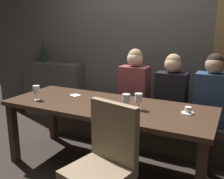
{
  "coord_description": "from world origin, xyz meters",
  "views": [
    {
      "loc": [
        1.21,
        -2.28,
        1.55
      ],
      "look_at": [
        -0.06,
        0.24,
        0.84
      ],
      "focal_mm": 41.06,
      "sensor_mm": 36.0,
      "label": 1
    }
  ],
  "objects_px": {
    "diner_redhead": "(134,83)",
    "espresso_cup": "(188,111)",
    "diner_bearded": "(172,88)",
    "wine_glass_center_back": "(126,99)",
    "wine_glass_near_left": "(36,90)",
    "diner_far_end": "(212,92)",
    "chair_near_side": "(105,158)",
    "banquette_bench": "(131,127)",
    "wine_glass_far_right": "(138,98)",
    "dining_table": "(107,112)",
    "wine_bottle_dark_red": "(43,55)"
  },
  "relations": [
    {
      "from": "diner_redhead",
      "to": "espresso_cup",
      "type": "xyz_separation_m",
      "value": [
        0.79,
        -0.61,
        -0.07
      ]
    },
    {
      "from": "diner_bearded",
      "to": "wine_glass_center_back",
      "type": "xyz_separation_m",
      "value": [
        -0.25,
        -0.79,
        0.04
      ]
    },
    {
      "from": "wine_glass_center_back",
      "to": "wine_glass_near_left",
      "type": "relative_size",
      "value": 1.0
    },
    {
      "from": "wine_glass_near_left",
      "to": "espresso_cup",
      "type": "bearing_deg",
      "value": 10.47
    },
    {
      "from": "diner_bearded",
      "to": "diner_far_end",
      "type": "distance_m",
      "value": 0.46
    },
    {
      "from": "chair_near_side",
      "to": "banquette_bench",
      "type": "bearing_deg",
      "value": 104.23
    },
    {
      "from": "wine_glass_center_back",
      "to": "wine_glass_far_right",
      "type": "relative_size",
      "value": 1.0
    },
    {
      "from": "dining_table",
      "to": "diner_redhead",
      "type": "xyz_separation_m",
      "value": [
        0.03,
        0.7,
        0.18
      ]
    },
    {
      "from": "diner_bearded",
      "to": "wine_bottle_dark_red",
      "type": "relative_size",
      "value": 2.39
    },
    {
      "from": "diner_bearded",
      "to": "wine_glass_far_right",
      "type": "xyz_separation_m",
      "value": [
        -0.15,
        -0.71,
        0.03
      ]
    },
    {
      "from": "chair_near_side",
      "to": "diner_far_end",
      "type": "distance_m",
      "value": 1.56
    },
    {
      "from": "dining_table",
      "to": "diner_redhead",
      "type": "relative_size",
      "value": 2.69
    },
    {
      "from": "wine_glass_far_right",
      "to": "banquette_bench",
      "type": "bearing_deg",
      "value": 116.77
    },
    {
      "from": "dining_table",
      "to": "wine_bottle_dark_red",
      "type": "distance_m",
      "value": 2.09
    },
    {
      "from": "chair_near_side",
      "to": "wine_glass_center_back",
      "type": "bearing_deg",
      "value": 98.98
    },
    {
      "from": "banquette_bench",
      "to": "wine_bottle_dark_red",
      "type": "height_order",
      "value": "wine_bottle_dark_red"
    },
    {
      "from": "wine_glass_far_right",
      "to": "espresso_cup",
      "type": "relative_size",
      "value": 1.37
    },
    {
      "from": "diner_bearded",
      "to": "diner_far_end",
      "type": "height_order",
      "value": "diner_far_end"
    },
    {
      "from": "diner_far_end",
      "to": "wine_glass_far_right",
      "type": "bearing_deg",
      "value": -131.18
    },
    {
      "from": "diner_redhead",
      "to": "diner_far_end",
      "type": "bearing_deg",
      "value": -1.27
    },
    {
      "from": "banquette_bench",
      "to": "wine_glass_far_right",
      "type": "xyz_separation_m",
      "value": [
        0.36,
        -0.71,
        0.62
      ]
    },
    {
      "from": "diner_bearded",
      "to": "espresso_cup",
      "type": "bearing_deg",
      "value": -63.13
    },
    {
      "from": "diner_far_end",
      "to": "wine_glass_far_right",
      "type": "height_order",
      "value": "diner_far_end"
    },
    {
      "from": "dining_table",
      "to": "wine_bottle_dark_red",
      "type": "height_order",
      "value": "wine_bottle_dark_red"
    },
    {
      "from": "wine_glass_near_left",
      "to": "espresso_cup",
      "type": "distance_m",
      "value": 1.62
    },
    {
      "from": "wine_glass_center_back",
      "to": "wine_bottle_dark_red",
      "type": "bearing_deg",
      "value": 150.53
    },
    {
      "from": "diner_far_end",
      "to": "chair_near_side",
      "type": "bearing_deg",
      "value": -113.35
    },
    {
      "from": "banquette_bench",
      "to": "diner_bearded",
      "type": "height_order",
      "value": "diner_bearded"
    },
    {
      "from": "diner_redhead",
      "to": "espresso_cup",
      "type": "distance_m",
      "value": 1.0
    },
    {
      "from": "diner_far_end",
      "to": "wine_glass_center_back",
      "type": "distance_m",
      "value": 1.05
    },
    {
      "from": "diner_far_end",
      "to": "espresso_cup",
      "type": "distance_m",
      "value": 0.61
    },
    {
      "from": "diner_far_end",
      "to": "wine_bottle_dark_red",
      "type": "distance_m",
      "value": 2.76
    },
    {
      "from": "diner_redhead",
      "to": "wine_glass_near_left",
      "type": "bearing_deg",
      "value": -131.51
    },
    {
      "from": "wine_glass_center_back",
      "to": "diner_bearded",
      "type": "bearing_deg",
      "value": 72.25
    },
    {
      "from": "banquette_bench",
      "to": "wine_bottle_dark_red",
      "type": "relative_size",
      "value": 7.67
    },
    {
      "from": "diner_redhead",
      "to": "wine_glass_far_right",
      "type": "height_order",
      "value": "diner_redhead"
    },
    {
      "from": "chair_near_side",
      "to": "wine_bottle_dark_red",
      "type": "relative_size",
      "value": 3.01
    },
    {
      "from": "wine_bottle_dark_red",
      "to": "wine_glass_center_back",
      "type": "relative_size",
      "value": 1.99
    },
    {
      "from": "wine_glass_near_left",
      "to": "espresso_cup",
      "type": "height_order",
      "value": "wine_glass_near_left"
    },
    {
      "from": "dining_table",
      "to": "wine_glass_far_right",
      "type": "height_order",
      "value": "wine_glass_far_right"
    },
    {
      "from": "diner_bearded",
      "to": "espresso_cup",
      "type": "distance_m",
      "value": 0.68
    },
    {
      "from": "diner_bearded",
      "to": "wine_glass_near_left",
      "type": "height_order",
      "value": "diner_bearded"
    },
    {
      "from": "banquette_bench",
      "to": "diner_bearded",
      "type": "distance_m",
      "value": 0.78
    },
    {
      "from": "banquette_bench",
      "to": "espresso_cup",
      "type": "distance_m",
      "value": 1.16
    },
    {
      "from": "banquette_bench",
      "to": "wine_glass_center_back",
      "type": "bearing_deg",
      "value": -71.71
    },
    {
      "from": "wine_glass_far_right",
      "to": "wine_glass_center_back",
      "type": "bearing_deg",
      "value": -142.12
    },
    {
      "from": "wine_glass_center_back",
      "to": "chair_near_side",
      "type": "bearing_deg",
      "value": -81.02
    },
    {
      "from": "banquette_bench",
      "to": "wine_glass_near_left",
      "type": "bearing_deg",
      "value": -130.53
    },
    {
      "from": "dining_table",
      "to": "wine_glass_far_right",
      "type": "distance_m",
      "value": 0.41
    },
    {
      "from": "dining_table",
      "to": "wine_glass_near_left",
      "type": "relative_size",
      "value": 13.41
    }
  ]
}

